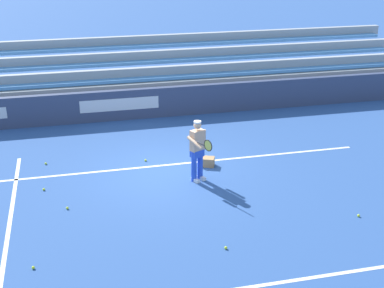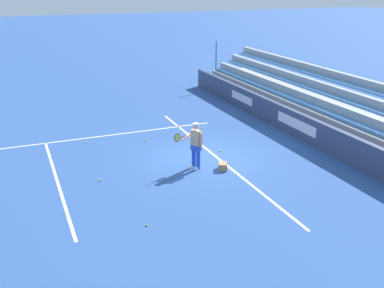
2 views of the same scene
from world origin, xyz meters
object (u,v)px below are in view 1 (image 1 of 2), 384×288
Objects in this scene: tennis_ball_far_right at (226,248)px; tennis_ball_on_baseline at (33,268)px; tennis_ball_near_player at (46,163)px; ball_box_cardboard at (207,162)px; tennis_ball_far_left at (359,216)px; tennis_ball_toward_net at (44,189)px; tennis_ball_by_box at (67,208)px; tennis_player at (198,150)px; tennis_ball_stray_back at (146,160)px.

tennis_ball_far_right and tennis_ball_on_baseline have the same top height.
tennis_ball_far_right is 6.70m from tennis_ball_near_player.
ball_box_cardboard reaches higher than tennis_ball_near_player.
tennis_ball_toward_net is at bearing -23.38° from tennis_ball_far_left.
ball_box_cardboard is 6.27m from tennis_ball_on_baseline.
tennis_ball_near_player is 1.00× the size of tennis_ball_far_left.
tennis_ball_by_box is 1.00× the size of tennis_ball_on_baseline.
tennis_player reaches higher than tennis_ball_toward_net.
tennis_ball_near_player is at bearing -8.85° from tennis_ball_stray_back.
tennis_ball_toward_net is at bearing 6.39° from ball_box_cardboard.
tennis_ball_far_right is at bearing 9.58° from tennis_ball_far_left.
tennis_ball_far_left is (-6.80, 2.01, 0.00)m from tennis_ball_by_box.
tennis_ball_near_player is at bearing -91.89° from tennis_ball_on_baseline.
tennis_ball_far_right and tennis_ball_near_player have the same top height.
tennis_ball_far_left is at bearing 163.55° from tennis_ball_by_box.
tennis_ball_near_player is at bearing -90.92° from tennis_ball_toward_net.
tennis_ball_on_baseline is (0.17, 5.27, 0.00)m from tennis_ball_near_player.
tennis_ball_near_player is (2.88, -0.45, 0.00)m from tennis_ball_stray_back.
tennis_ball_toward_net and tennis_ball_on_baseline have the same top height.
tennis_ball_far_right is 4.19m from tennis_ball_by_box.
tennis_ball_stray_back is 1.00× the size of tennis_ball_far_left.
tennis_player is 25.98× the size of tennis_ball_near_player.
tennis_ball_far_right is at bearing 86.23° from tennis_player.
tennis_ball_on_baseline is at bearing 37.18° from tennis_player.
tennis_ball_far_left is at bearing 139.00° from tennis_player.
tennis_player reaches higher than ball_box_cardboard.
tennis_ball_far_right is 1.00× the size of tennis_ball_on_baseline.
tennis_ball_stray_back is at bearing -23.55° from ball_box_cardboard.
tennis_player is 3.55m from tennis_ball_far_right.
tennis_ball_stray_back is (1.70, -0.74, -0.10)m from ball_box_cardboard.
tennis_ball_stray_back is 1.00× the size of tennis_ball_near_player.
tennis_ball_on_baseline is at bearing -3.12° from tennis_ball_far_right.
tennis_ball_stray_back is at bearing -44.86° from tennis_ball_far_left.
tennis_player is 5.40m from tennis_ball_on_baseline.
tennis_ball_far_right is at bearing 176.88° from tennis_ball_on_baseline.
tennis_player is 4.43m from tennis_ball_far_left.
tennis_ball_on_baseline is at bearing 2.84° from tennis_ball_far_left.
ball_box_cardboard is at bearing 165.44° from tennis_ball_near_player.
tennis_ball_far_left is (-7.35, 4.90, 0.00)m from tennis_ball_near_player.
tennis_player reaches higher than tennis_ball_near_player.
tennis_ball_by_box is 7.09m from tennis_ball_far_left.
tennis_ball_by_box is at bearing -16.45° from tennis_ball_far_left.
tennis_player is 3.72m from tennis_ball_by_box.
tennis_ball_on_baseline is (4.76, 4.08, -0.10)m from ball_box_cardboard.
tennis_ball_far_right and tennis_ball_toward_net have the same top height.
ball_box_cardboard is 6.06× the size of tennis_ball_stray_back.
tennis_ball_toward_net is 1.00× the size of tennis_ball_far_left.
tennis_ball_by_box is at bearing 116.20° from tennis_ball_toward_net.
tennis_ball_far_left is (-7.38, 3.19, 0.00)m from tennis_ball_toward_net.
tennis_ball_on_baseline is (0.73, 2.38, 0.00)m from tennis_ball_by_box.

